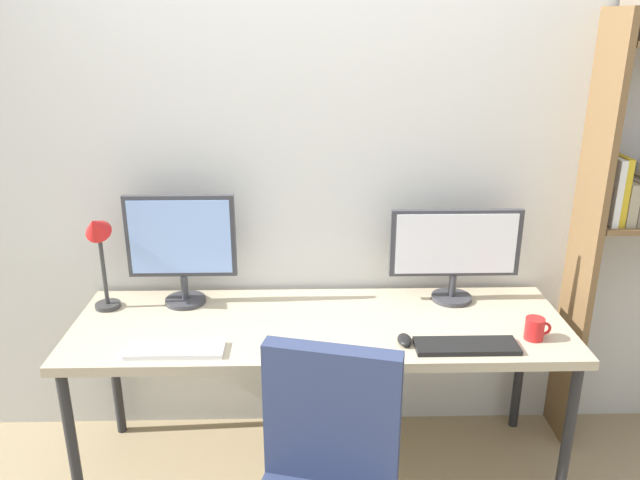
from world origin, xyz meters
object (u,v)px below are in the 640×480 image
monitor_right (455,249)px  keyboard_left (176,349)px  keyboard_right (466,346)px  coffee_mug (535,329)px  desk (320,334)px  monitor_left (181,243)px  computer_mouse (405,340)px  desk_lamp (98,243)px

monitor_right → keyboard_left: (-1.16, -0.44, -0.24)m
keyboard_right → coffee_mug: (0.29, 0.07, 0.04)m
desk → monitor_right: bearing=19.5°
monitor_left → keyboard_left: monitor_left is taller
monitor_left → computer_mouse: 1.04m
keyboard_right → computer_mouse: (-0.23, 0.04, 0.01)m
monitor_right → keyboard_right: bearing=-95.2°
coffee_mug → desk_lamp: bearing=170.3°
desk → computer_mouse: 0.38m
desk_lamp → keyboard_left: bearing=-45.0°
desk_lamp → keyboard_left: size_ratio=1.23×
monitor_right → computer_mouse: bearing=-124.4°
monitor_left → desk_lamp: size_ratio=1.09×
desk → monitor_left: size_ratio=4.16×
monitor_left → keyboard_right: monitor_left is taller
desk_lamp → coffee_mug: size_ratio=4.32×
desk_lamp → coffee_mug: 1.83m
keyboard_left → keyboard_right: 1.12m
monitor_left → computer_mouse: monitor_left is taller
keyboard_left → keyboard_right: bearing=0.0°
monitor_left → monitor_right: size_ratio=0.86×
desk_lamp → computer_mouse: bearing=-14.7°
desk → desk_lamp: bearing=171.2°
desk → keyboard_left: (-0.56, -0.23, 0.06)m
keyboard_left → keyboard_right: (1.12, 0.00, 0.00)m
desk_lamp → keyboard_right: size_ratio=1.15×
desk → monitor_left: (-0.60, 0.21, 0.33)m
desk → keyboard_right: size_ratio=5.19×
monitor_right → desk_lamp: size_ratio=1.26×
monitor_right → computer_mouse: monitor_right is taller
desk → keyboard_left: keyboard_left is taller
desk_lamp → monitor_left: bearing=11.5°
computer_mouse → coffee_mug: 0.52m
monitor_right → computer_mouse: (-0.27, -0.40, -0.23)m
desk → computer_mouse: (0.33, -0.19, 0.07)m
monitor_left → coffee_mug: size_ratio=4.69×
desk → desk_lamp: (-0.93, 0.14, 0.36)m
monitor_right → computer_mouse: 0.54m
keyboard_right → desk: bearing=157.7°
keyboard_right → coffee_mug: size_ratio=3.76×
keyboard_left → keyboard_right: size_ratio=0.93×
monitor_right → keyboard_right: 0.50m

